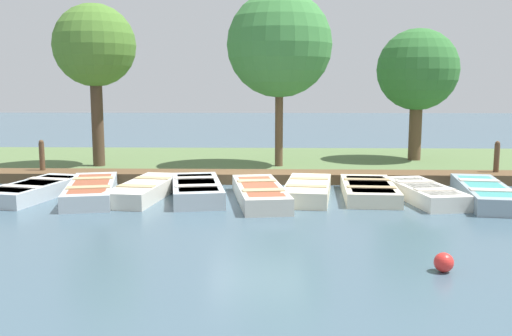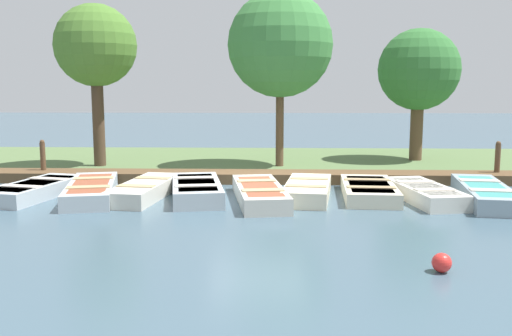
{
  "view_description": "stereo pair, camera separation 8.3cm",
  "coord_description": "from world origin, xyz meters",
  "px_view_note": "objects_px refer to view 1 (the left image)",
  "views": [
    {
      "loc": [
        14.44,
        0.35,
        2.75
      ],
      "look_at": [
        0.24,
        -0.03,
        0.65
      ],
      "focal_mm": 40.0,
      "sensor_mm": 36.0,
      "label": 1
    },
    {
      "loc": [
        14.43,
        0.43,
        2.75
      ],
      "look_at": [
        0.24,
        -0.03,
        0.65
      ],
      "focal_mm": 40.0,
      "sensor_mm": 36.0,
      "label": 2
    }
  ],
  "objects_px": {
    "rowboat_5": "(308,190)",
    "buoy": "(444,262)",
    "rowboat_2": "(145,189)",
    "park_tree_center": "(418,71)",
    "rowboat_7": "(424,193)",
    "rowboat_6": "(369,190)",
    "rowboat_1": "(91,190)",
    "rowboat_0": "(35,190)",
    "rowboat_4": "(260,193)",
    "mooring_post_near": "(42,160)",
    "mooring_post_far": "(496,161)",
    "rowboat_8": "(485,193)",
    "rowboat_3": "(197,189)",
    "park_tree_left": "(279,45)",
    "park_tree_far_left": "(94,47)"
  },
  "relations": [
    {
      "from": "rowboat_2",
      "to": "park_tree_far_left",
      "type": "xyz_separation_m",
      "value": [
        -4.52,
        -2.49,
        3.69
      ]
    },
    {
      "from": "rowboat_4",
      "to": "rowboat_6",
      "type": "relative_size",
      "value": 1.17
    },
    {
      "from": "rowboat_6",
      "to": "buoy",
      "type": "height_order",
      "value": "rowboat_6"
    },
    {
      "from": "rowboat_0",
      "to": "park_tree_left",
      "type": "distance_m",
      "value": 8.52
    },
    {
      "from": "rowboat_7",
      "to": "park_tree_far_left",
      "type": "height_order",
      "value": "park_tree_far_left"
    },
    {
      "from": "rowboat_4",
      "to": "rowboat_8",
      "type": "height_order",
      "value": "rowboat_8"
    },
    {
      "from": "rowboat_2",
      "to": "park_tree_left",
      "type": "height_order",
      "value": "park_tree_left"
    },
    {
      "from": "rowboat_1",
      "to": "park_tree_center",
      "type": "distance_m",
      "value": 11.71
    },
    {
      "from": "rowboat_8",
      "to": "buoy",
      "type": "height_order",
      "value": "rowboat_8"
    },
    {
      "from": "rowboat_5",
      "to": "park_tree_center",
      "type": "relative_size",
      "value": 0.64
    },
    {
      "from": "mooring_post_near",
      "to": "park_tree_far_left",
      "type": "bearing_deg",
      "value": 153.82
    },
    {
      "from": "park_tree_center",
      "to": "buoy",
      "type": "bearing_deg",
      "value": -11.8
    },
    {
      "from": "rowboat_0",
      "to": "rowboat_3",
      "type": "relative_size",
      "value": 0.97
    },
    {
      "from": "mooring_post_near",
      "to": "buoy",
      "type": "bearing_deg",
      "value": 49.2
    },
    {
      "from": "rowboat_0",
      "to": "rowboat_6",
      "type": "height_order",
      "value": "rowboat_0"
    },
    {
      "from": "park_tree_far_left",
      "to": "mooring_post_far",
      "type": "bearing_deg",
      "value": 80.16
    },
    {
      "from": "rowboat_5",
      "to": "rowboat_7",
      "type": "xyz_separation_m",
      "value": [
        0.26,
        2.75,
        -0.01
      ]
    },
    {
      "from": "mooring_post_near",
      "to": "mooring_post_far",
      "type": "height_order",
      "value": "same"
    },
    {
      "from": "rowboat_5",
      "to": "buoy",
      "type": "distance_m",
      "value": 5.75
    },
    {
      "from": "rowboat_0",
      "to": "rowboat_1",
      "type": "bearing_deg",
      "value": 99.99
    },
    {
      "from": "rowboat_3",
      "to": "rowboat_6",
      "type": "relative_size",
      "value": 1.08
    },
    {
      "from": "rowboat_3",
      "to": "mooring_post_far",
      "type": "height_order",
      "value": "mooring_post_far"
    },
    {
      "from": "rowboat_8",
      "to": "park_tree_center",
      "type": "xyz_separation_m",
      "value": [
        -6.51,
        -0.05,
        2.99
      ]
    },
    {
      "from": "rowboat_7",
      "to": "park_tree_center",
      "type": "height_order",
      "value": "park_tree_center"
    },
    {
      "from": "buoy",
      "to": "rowboat_6",
      "type": "bearing_deg",
      "value": -178.4
    },
    {
      "from": "rowboat_5",
      "to": "rowboat_7",
      "type": "height_order",
      "value": "rowboat_5"
    },
    {
      "from": "rowboat_6",
      "to": "mooring_post_near",
      "type": "xyz_separation_m",
      "value": [
        -2.27,
        -8.98,
        0.41
      ]
    },
    {
      "from": "rowboat_1",
      "to": "mooring_post_far",
      "type": "bearing_deg",
      "value": 90.95
    },
    {
      "from": "mooring_post_near",
      "to": "rowboat_8",
      "type": "bearing_deg",
      "value": 76.9
    },
    {
      "from": "buoy",
      "to": "rowboat_8",
      "type": "bearing_deg",
      "value": 154.29
    },
    {
      "from": "park_tree_left",
      "to": "rowboat_4",
      "type": "bearing_deg",
      "value": -5.85
    },
    {
      "from": "rowboat_3",
      "to": "rowboat_6",
      "type": "distance_m",
      "value": 4.21
    },
    {
      "from": "rowboat_2",
      "to": "rowboat_5",
      "type": "bearing_deg",
      "value": 98.35
    },
    {
      "from": "mooring_post_near",
      "to": "mooring_post_far",
      "type": "relative_size",
      "value": 1.0
    },
    {
      "from": "rowboat_1",
      "to": "rowboat_0",
      "type": "bearing_deg",
      "value": -104.94
    },
    {
      "from": "rowboat_2",
      "to": "rowboat_4",
      "type": "distance_m",
      "value": 2.84
    },
    {
      "from": "rowboat_1",
      "to": "rowboat_7",
      "type": "relative_size",
      "value": 1.19
    },
    {
      "from": "rowboat_8",
      "to": "mooring_post_far",
      "type": "xyz_separation_m",
      "value": [
        -2.71,
        1.3,
        0.39
      ]
    },
    {
      "from": "rowboat_3",
      "to": "park_tree_left",
      "type": "bearing_deg",
      "value": 146.15
    },
    {
      "from": "rowboat_2",
      "to": "rowboat_7",
      "type": "relative_size",
      "value": 1.07
    },
    {
      "from": "rowboat_3",
      "to": "park_tree_far_left",
      "type": "height_order",
      "value": "park_tree_far_left"
    },
    {
      "from": "rowboat_8",
      "to": "mooring_post_near",
      "type": "xyz_separation_m",
      "value": [
        -2.71,
        -11.64,
        0.39
      ]
    },
    {
      "from": "rowboat_7",
      "to": "buoy",
      "type": "height_order",
      "value": "rowboat_7"
    },
    {
      "from": "rowboat_5",
      "to": "park_tree_center",
      "type": "xyz_separation_m",
      "value": [
        -6.18,
        4.1,
        2.99
      ]
    },
    {
      "from": "rowboat_1",
      "to": "mooring_post_far",
      "type": "relative_size",
      "value": 3.05
    },
    {
      "from": "buoy",
      "to": "park_tree_center",
      "type": "height_order",
      "value": "park_tree_center"
    },
    {
      "from": "rowboat_2",
      "to": "rowboat_7",
      "type": "xyz_separation_m",
      "value": [
        0.19,
        6.72,
        -0.01
      ]
    },
    {
      "from": "rowboat_1",
      "to": "rowboat_7",
      "type": "xyz_separation_m",
      "value": [
        0.08,
        8.02,
        -0.01
      ]
    },
    {
      "from": "rowboat_4",
      "to": "mooring_post_near",
      "type": "relative_size",
      "value": 2.97
    },
    {
      "from": "rowboat_2",
      "to": "park_tree_center",
      "type": "bearing_deg",
      "value": 135.13
    }
  ]
}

